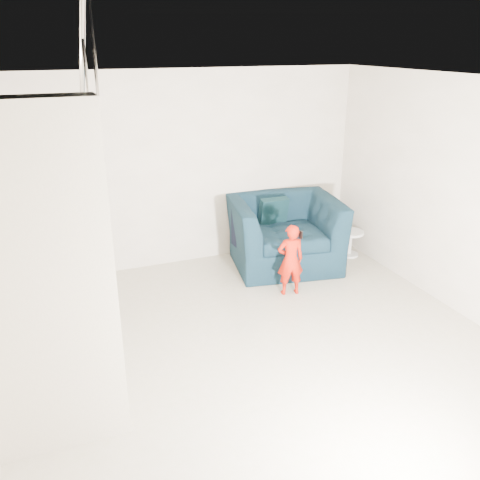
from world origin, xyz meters
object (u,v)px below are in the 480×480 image
at_px(side_table, 350,239).
at_px(staircase, 47,286).
at_px(toddler, 290,260).
at_px(armchair, 284,232).

xyz_separation_m(side_table, staircase, (-4.25, -1.46, 0.69)).
bearing_deg(toddler, armchair, -101.40).
height_order(armchair, staircase, staircase).
height_order(toddler, side_table, toddler).
xyz_separation_m(toddler, staircase, (-2.85, -0.69, 0.48)).
xyz_separation_m(armchair, staircase, (-3.19, -1.55, 0.46)).
relative_size(side_table, staircase, 0.11).
bearing_deg(side_table, toddler, -151.19).
bearing_deg(staircase, armchair, 25.93).
distance_m(armchair, side_table, 1.09).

